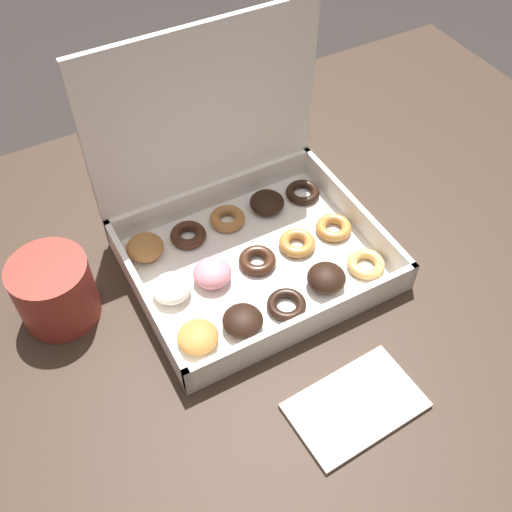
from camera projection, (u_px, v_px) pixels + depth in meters
The scene contains 5 objects.
ground_plane at pixel (280, 505), 1.34m from camera, with size 8.00×8.00×0.00m, color #2D2826.
dining_table at pixel (295, 343), 0.83m from camera, with size 1.19×0.93×0.77m.
donut_box at pixel (239, 221), 0.77m from camera, with size 0.32×0.27×0.28m.
coffee_mug at pixel (54, 290), 0.71m from camera, with size 0.09×0.09×0.09m.
paper_napkin at pixel (355, 406), 0.66m from camera, with size 0.15×0.10×0.01m.
Camera 1 is at (-0.26, -0.37, 1.38)m, focal length 42.00 mm.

